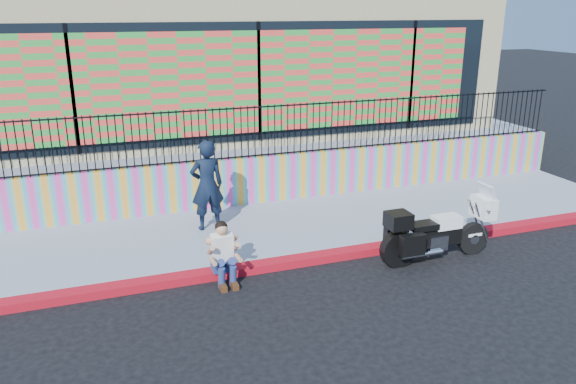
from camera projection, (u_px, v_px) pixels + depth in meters
name	position (u px, v px, depth m)	size (l,w,h in m)	color
ground	(324.00, 260.00, 10.62)	(90.00, 90.00, 0.00)	black
red_curb	(325.00, 257.00, 10.60)	(16.00, 0.30, 0.15)	maroon
sidewalk	(294.00, 226.00, 12.07)	(16.00, 3.00, 0.15)	gray
mural_wall	(271.00, 178.00, 13.31)	(16.00, 0.20, 1.10)	#F13FA9
metal_fence	(271.00, 131.00, 12.95)	(15.80, 0.04, 1.20)	black
elevated_platform	(222.00, 137.00, 17.89)	(16.00, 10.00, 1.25)	gray
storefront_building	(220.00, 53.00, 16.88)	(14.00, 8.06, 4.00)	tan
police_motorcycle	(436.00, 231.00, 10.46)	(2.25, 0.75, 1.40)	black
police_officer	(207.00, 185.00, 11.47)	(0.69, 0.45, 1.89)	black
seated_man	(224.00, 259.00, 9.63)	(0.54, 0.71, 1.06)	navy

